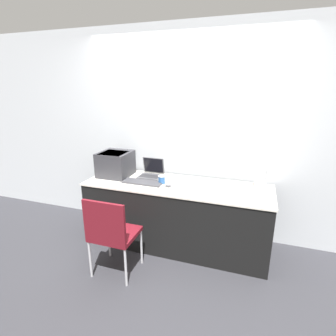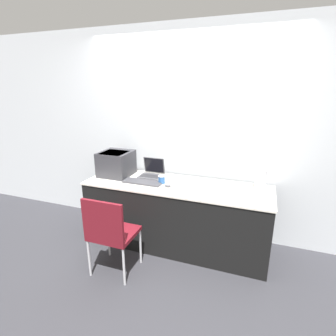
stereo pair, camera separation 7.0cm
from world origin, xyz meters
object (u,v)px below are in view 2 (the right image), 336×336
at_px(laptop_left, 152,172).
at_px(external_keyboard, 142,182).
at_px(chair, 110,230).
at_px(coffee_cup, 162,179).
at_px(printer, 116,163).
at_px(metal_pitcher, 261,179).
at_px(mouse, 168,186).

height_order(laptop_left, external_keyboard, laptop_left).
bearing_deg(chair, coffee_cup, 69.88).
bearing_deg(printer, external_keyboard, -19.02).
height_order(printer, metal_pitcher, printer).
bearing_deg(external_keyboard, coffee_cup, 16.84).
xyz_separation_m(coffee_cup, chair, (-0.27, -0.73, -0.32)).
relative_size(laptop_left, chair, 0.32).
distance_m(laptop_left, coffee_cup, 0.29).
relative_size(coffee_cup, metal_pitcher, 0.35).
xyz_separation_m(laptop_left, coffee_cup, (0.21, -0.20, -0.00)).
relative_size(mouse, chair, 0.09).
xyz_separation_m(printer, mouse, (0.77, -0.17, -0.15)).
relative_size(external_keyboard, chair, 0.55).
relative_size(coffee_cup, chair, 0.11).
relative_size(printer, coffee_cup, 4.11).
bearing_deg(printer, mouse, -12.46).
bearing_deg(external_keyboard, chair, -94.27).
distance_m(printer, external_keyboard, 0.49).
bearing_deg(mouse, printer, 167.54).
bearing_deg(printer, laptop_left, 14.80).
height_order(printer, chair, printer).
relative_size(external_keyboard, metal_pitcher, 1.76).
bearing_deg(coffee_cup, external_keyboard, -163.16).
bearing_deg(mouse, laptop_left, 138.58).
xyz_separation_m(printer, metal_pitcher, (1.75, 0.13, -0.05)).
bearing_deg(metal_pitcher, chair, -145.14).
relative_size(printer, mouse, 5.18).
distance_m(laptop_left, mouse, 0.43).
bearing_deg(external_keyboard, mouse, -3.21).
relative_size(external_keyboard, coffee_cup, 4.97).
xyz_separation_m(printer, chair, (0.39, -0.82, -0.44)).
height_order(mouse, chair, chair).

